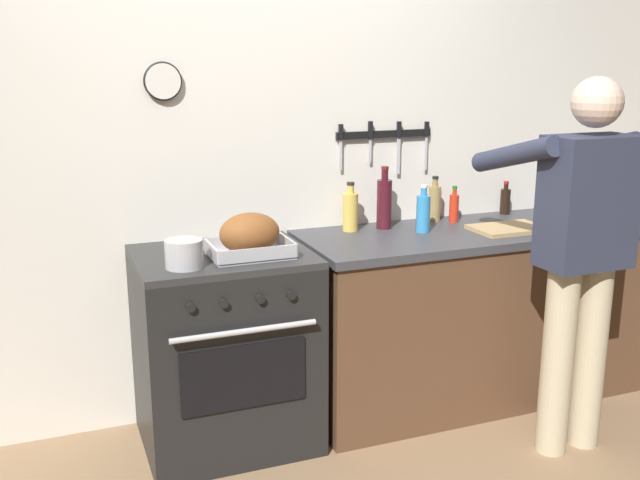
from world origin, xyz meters
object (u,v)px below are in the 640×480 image
object	(u,v)px
stove	(225,349)
roasting_pan	(250,236)
cutting_board	(509,229)
saucepan	(184,254)
bottle_vinegar	(434,202)
bottle_cooking_oil	(350,211)
bottle_dish_soap	(423,213)
bottle_hot_sauce	(454,207)
bottle_wine_red	(384,203)
bottle_soy_sauce	(505,201)
person_cook	(581,244)

from	to	relation	value
stove	roasting_pan	world-z (taller)	roasting_pan
roasting_pan	cutting_board	size ratio (longest dim) A/B	0.98
stove	saucepan	size ratio (longest dim) A/B	5.79
bottle_vinegar	bottle_cooking_oil	bearing A→B (deg)	-173.89
bottle_dish_soap	bottle_hot_sauce	bearing A→B (deg)	27.92
bottle_cooking_oil	bottle_wine_red	world-z (taller)	bottle_wine_red
bottle_wine_red	cutting_board	bearing A→B (deg)	-25.88
saucepan	roasting_pan	bearing A→B (deg)	13.32
bottle_soy_sauce	bottle_hot_sauce	bearing A→B (deg)	-168.51
roasting_pan	saucepan	world-z (taller)	roasting_pan
bottle_vinegar	bottle_wine_red	world-z (taller)	bottle_wine_red
bottle_vinegar	cutting_board	bearing A→B (deg)	-55.59
cutting_board	bottle_hot_sauce	world-z (taller)	bottle_hot_sauce
bottle_wine_red	bottle_dish_soap	distance (m)	0.20
saucepan	bottle_wine_red	xyz separation A→B (m)	(1.07, 0.34, 0.07)
bottle_soy_sauce	bottle_dish_soap	distance (m)	0.66
bottle_hot_sauce	bottle_soy_sauce	bearing A→B (deg)	11.49
roasting_pan	bottle_cooking_oil	world-z (taller)	bottle_cooking_oil
bottle_hot_sauce	bottle_wine_red	bearing A→B (deg)	179.56
saucepan	bottle_hot_sauce	world-z (taller)	bottle_hot_sauce
cutting_board	bottle_dish_soap	distance (m)	0.44
bottle_vinegar	bottle_soy_sauce	bearing A→B (deg)	0.80
roasting_pan	bottle_hot_sauce	size ratio (longest dim) A/B	1.86
stove	bottle_wine_red	bearing A→B (deg)	11.33
person_cook	stove	bearing A→B (deg)	70.26
bottle_vinegar	bottle_wine_red	size ratio (longest dim) A/B	0.75
bottle_vinegar	bottle_dish_soap	xyz separation A→B (m)	(-0.18, -0.21, -0.00)
bottle_soy_sauce	person_cook	bearing A→B (deg)	-103.99
bottle_hot_sauce	saucepan	bearing A→B (deg)	-167.24
bottle_vinegar	roasting_pan	bearing A→B (deg)	-163.18
cutting_board	bottle_cooking_oil	world-z (taller)	bottle_cooking_oil
bottle_dish_soap	roasting_pan	bearing A→B (deg)	-172.18
roasting_pan	bottle_soy_sauce	distance (m)	1.58
bottle_wine_red	bottle_dish_soap	world-z (taller)	bottle_wine_red
bottle_wine_red	bottle_cooking_oil	bearing A→B (deg)	176.19
cutting_board	bottle_wine_red	size ratio (longest dim) A/B	1.15
person_cook	cutting_board	bearing A→B (deg)	3.66
bottle_cooking_oil	bottle_dish_soap	world-z (taller)	bottle_cooking_oil
bottle_cooking_oil	saucepan	bearing A→B (deg)	-158.65
cutting_board	bottle_cooking_oil	xyz separation A→B (m)	(-0.73, 0.28, 0.09)
stove	bottle_soy_sauce	xyz separation A→B (m)	(1.64, 0.25, 0.52)
bottle_cooking_oil	bottle_soy_sauce	xyz separation A→B (m)	(0.95, 0.06, -0.03)
stove	bottle_soy_sauce	size ratio (longest dim) A/B	5.00
stove	bottle_vinegar	distance (m)	1.34
bottle_cooking_oil	bottle_wine_red	size ratio (longest dim) A/B	0.78
bottle_hot_sauce	person_cook	bearing A→B (deg)	-78.46
bottle_hot_sauce	bottle_wine_red	size ratio (longest dim) A/B	0.61
roasting_pan	bottle_dish_soap	world-z (taller)	bottle_dish_soap
bottle_cooking_oil	bottle_vinegar	distance (m)	0.51
cutting_board	bottle_wine_red	xyz separation A→B (m)	(-0.55, 0.27, 0.12)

